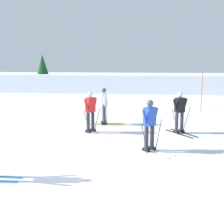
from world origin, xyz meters
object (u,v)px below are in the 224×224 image
(skier_black, at_px, (180,111))
(conifer_far_left, at_px, (43,69))
(skier_blue, at_px, (150,124))
(skier_red, at_px, (91,111))
(trail_marker_pole, at_px, (202,92))
(skier_white, at_px, (104,105))

(skier_black, relative_size, conifer_far_left, 0.49)
(skier_blue, relative_size, skier_red, 1.00)
(skier_red, xyz_separation_m, trail_marker_pole, (5.55, 5.76, 0.21))
(skier_white, bearing_deg, conifer_far_left, 118.58)
(skier_red, relative_size, skier_black, 1.00)
(skier_blue, bearing_deg, skier_black, 64.14)
(skier_blue, xyz_separation_m, skier_red, (-2.38, 2.33, -0.00))
(skier_red, bearing_deg, skier_blue, -44.36)
(skier_red, distance_m, skier_black, 3.67)
(trail_marker_pole, bearing_deg, skier_blue, -111.38)
(trail_marker_pole, distance_m, conifer_far_left, 16.75)
(skier_white, bearing_deg, skier_blue, -62.93)
(skier_white, xyz_separation_m, conifer_far_left, (-7.90, 14.50, 1.25))
(skier_black, height_order, conifer_far_left, conifer_far_left)
(skier_white, relative_size, conifer_far_left, 0.49)
(skier_red, bearing_deg, skier_white, 77.88)
(skier_black, distance_m, trail_marker_pole, 5.78)
(skier_black, bearing_deg, skier_blue, -115.86)
(skier_white, relative_size, skier_black, 1.00)
(skier_white, bearing_deg, trail_marker_pole, 38.41)
(skier_blue, relative_size, skier_black, 1.00)
(skier_black, bearing_deg, skier_white, 157.93)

